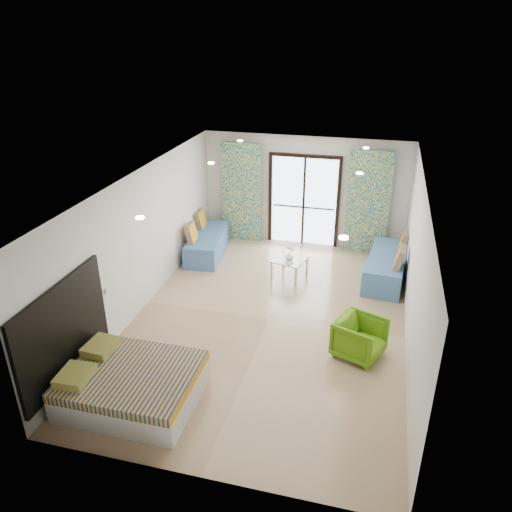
% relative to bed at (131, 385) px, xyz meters
% --- Properties ---
extents(floor, '(5.00, 7.50, 0.01)m').
position_rel_bed_xyz_m(floor, '(1.48, 2.67, -0.27)').
color(floor, '#927657').
rests_on(floor, ground).
extents(ceiling, '(5.00, 7.50, 0.01)m').
position_rel_bed_xyz_m(ceiling, '(1.48, 2.67, 2.43)').
color(ceiling, silver).
rests_on(ceiling, ground).
extents(wall_back, '(5.00, 0.01, 2.70)m').
position_rel_bed_xyz_m(wall_back, '(1.48, 6.42, 1.08)').
color(wall_back, silver).
rests_on(wall_back, ground).
extents(wall_front, '(5.00, 0.01, 2.70)m').
position_rel_bed_xyz_m(wall_front, '(1.48, -1.08, 1.08)').
color(wall_front, silver).
rests_on(wall_front, ground).
extents(wall_left, '(0.01, 7.50, 2.70)m').
position_rel_bed_xyz_m(wall_left, '(-1.02, 2.67, 1.08)').
color(wall_left, silver).
rests_on(wall_left, ground).
extents(wall_right, '(0.01, 7.50, 2.70)m').
position_rel_bed_xyz_m(wall_right, '(3.98, 2.67, 1.08)').
color(wall_right, silver).
rests_on(wall_right, ground).
extents(balcony_door, '(1.76, 0.08, 2.28)m').
position_rel_bed_xyz_m(balcony_door, '(1.48, 6.39, 0.99)').
color(balcony_door, black).
rests_on(balcony_door, floor).
extents(balcony_rail, '(1.52, 0.03, 0.04)m').
position_rel_bed_xyz_m(balcony_rail, '(1.48, 6.40, 0.68)').
color(balcony_rail, '#595451').
rests_on(balcony_rail, balcony_door).
extents(curtain_left, '(1.00, 0.10, 2.50)m').
position_rel_bed_xyz_m(curtain_left, '(-0.07, 6.24, 0.98)').
color(curtain_left, silver).
rests_on(curtain_left, floor).
extents(curtain_right, '(1.00, 0.10, 2.50)m').
position_rel_bed_xyz_m(curtain_right, '(3.03, 6.24, 0.98)').
color(curtain_right, silver).
rests_on(curtain_right, floor).
extents(downlight_a, '(0.12, 0.12, 0.02)m').
position_rel_bed_xyz_m(downlight_a, '(0.08, 0.67, 2.40)').
color(downlight_a, '#FFE0B2').
rests_on(downlight_a, ceiling).
extents(downlight_b, '(0.12, 0.12, 0.02)m').
position_rel_bed_xyz_m(downlight_b, '(2.88, 0.67, 2.40)').
color(downlight_b, '#FFE0B2').
rests_on(downlight_b, ceiling).
extents(downlight_c, '(0.12, 0.12, 0.02)m').
position_rel_bed_xyz_m(downlight_c, '(0.08, 3.67, 2.40)').
color(downlight_c, '#FFE0B2').
rests_on(downlight_c, ceiling).
extents(downlight_d, '(0.12, 0.12, 0.02)m').
position_rel_bed_xyz_m(downlight_d, '(2.88, 3.67, 2.40)').
color(downlight_d, '#FFE0B2').
rests_on(downlight_d, ceiling).
extents(downlight_e, '(0.12, 0.12, 0.02)m').
position_rel_bed_xyz_m(downlight_e, '(0.08, 5.67, 2.40)').
color(downlight_e, '#FFE0B2').
rests_on(downlight_e, ceiling).
extents(downlight_f, '(0.12, 0.12, 0.02)m').
position_rel_bed_xyz_m(downlight_f, '(2.88, 5.67, 2.40)').
color(downlight_f, '#FFE0B2').
rests_on(downlight_f, ceiling).
extents(headboard, '(0.06, 2.10, 1.50)m').
position_rel_bed_xyz_m(headboard, '(-0.98, -0.00, 0.78)').
color(headboard, black).
rests_on(headboard, floor).
extents(switch_plate, '(0.02, 0.10, 0.10)m').
position_rel_bed_xyz_m(switch_plate, '(-0.99, 1.25, 0.78)').
color(switch_plate, silver).
rests_on(switch_plate, wall_left).
extents(bed, '(1.89, 1.54, 0.65)m').
position_rel_bed_xyz_m(bed, '(0.00, 0.00, 0.00)').
color(bed, silver).
rests_on(bed, floor).
extents(daybed_left, '(0.96, 1.97, 0.94)m').
position_rel_bed_xyz_m(daybed_left, '(-0.64, 5.14, 0.02)').
color(daybed_left, '#41689C').
rests_on(daybed_left, floor).
extents(daybed_right, '(0.98, 2.08, 0.99)m').
position_rel_bed_xyz_m(daybed_right, '(3.59, 4.90, 0.04)').
color(daybed_right, '#41689C').
rests_on(daybed_right, floor).
extents(coffee_table, '(0.82, 0.82, 0.77)m').
position_rel_bed_xyz_m(coffee_table, '(1.52, 4.45, 0.12)').
color(coffee_table, silver).
rests_on(coffee_table, floor).
extents(vase, '(0.23, 0.23, 0.18)m').
position_rel_bed_xyz_m(vase, '(1.52, 4.39, 0.26)').
color(vase, white).
rests_on(vase, coffee_table).
extents(armchair, '(0.91, 0.94, 0.76)m').
position_rel_bed_xyz_m(armchair, '(3.20, 1.95, 0.11)').
color(armchair, '#558F12').
rests_on(armchair, floor).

